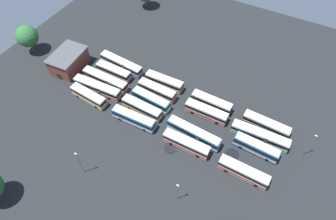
{
  "coord_description": "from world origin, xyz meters",
  "views": [
    {
      "loc": [
        -22.62,
        45.14,
        66.62
      ],
      "look_at": [
        1.68,
        0.55,
        1.57
      ],
      "focal_mm": 31.01,
      "sensor_mm": 36.0,
      "label": 1
    }
  ],
  "objects_px": {
    "bus_row2_slot2": "(151,100)",
    "bus_row3_slot3": "(98,88)",
    "lamp_post_mid_lot": "(80,162)",
    "bus_row3_slot0": "(122,64)",
    "bus_row0_slot2": "(256,147)",
    "bus_row3_slot1": "(114,71)",
    "bus_row1_slot3": "(194,133)",
    "bus_row0_slot1": "(260,136)",
    "bus_row2_slot1": "(157,90)",
    "bus_row2_slot3": "(142,108)",
    "bus_row3_slot4": "(89,96)",
    "lamp_post_near_entrance": "(177,192)",
    "bus_row0_slot4": "(243,172)",
    "bus_row2_slot0": "(164,82)",
    "depot_building": "(69,61)",
    "bus_row3_slot2": "(106,80)",
    "bus_row1_slot0": "(211,103)",
    "lamp_post_far_corner": "(310,145)",
    "tree_northwest": "(27,36)",
    "bus_row1_slot1": "(206,112)",
    "bus_row0_slot0": "(266,125)",
    "bus_row2_slot4": "(134,119)",
    "bus_row1_slot4": "(186,144)"
  },
  "relations": [
    {
      "from": "bus_row3_slot0",
      "to": "bus_row3_slot4",
      "type": "distance_m",
      "value": 16.02
    },
    {
      "from": "bus_row3_slot2",
      "to": "bus_row3_slot3",
      "type": "distance_m",
      "value": 3.8
    },
    {
      "from": "bus_row1_slot0",
      "to": "lamp_post_mid_lot",
      "type": "relative_size",
      "value": 1.32
    },
    {
      "from": "lamp_post_near_entrance",
      "to": "depot_building",
      "type": "bearing_deg",
      "value": -23.81
    },
    {
      "from": "bus_row0_slot0",
      "to": "bus_row3_slot3",
      "type": "relative_size",
      "value": 0.83
    },
    {
      "from": "bus_row3_slot0",
      "to": "lamp_post_far_corner",
      "type": "xyz_separation_m",
      "value": [
        -59.36,
        4.22,
        3.02
      ]
    },
    {
      "from": "bus_row3_slot0",
      "to": "bus_row3_slot4",
      "type": "relative_size",
      "value": 1.29
    },
    {
      "from": "bus_row2_slot2",
      "to": "lamp_post_mid_lot",
      "type": "relative_size",
      "value": 1.34
    },
    {
      "from": "bus_row2_slot4",
      "to": "bus_row3_slot3",
      "type": "height_order",
      "value": "same"
    },
    {
      "from": "bus_row2_slot1",
      "to": "lamp_post_mid_lot",
      "type": "relative_size",
      "value": 1.32
    },
    {
      "from": "bus_row3_slot1",
      "to": "depot_building",
      "type": "relative_size",
      "value": 0.93
    },
    {
      "from": "bus_row0_slot0",
      "to": "bus_row2_slot1",
      "type": "bearing_deg",
      "value": 5.79
    },
    {
      "from": "lamp_post_near_entrance",
      "to": "bus_row0_slot2",
      "type": "bearing_deg",
      "value": -119.59
    },
    {
      "from": "bus_row1_slot1",
      "to": "bus_row3_slot3",
      "type": "distance_m",
      "value": 33.41
    },
    {
      "from": "bus_row3_slot1",
      "to": "bus_row2_slot2",
      "type": "bearing_deg",
      "value": 164.74
    },
    {
      "from": "bus_row0_slot2",
      "to": "bus_row3_slot4",
      "type": "distance_m",
      "value": 49.33
    },
    {
      "from": "bus_row3_slot4",
      "to": "lamp_post_far_corner",
      "type": "relative_size",
      "value": 1.33
    },
    {
      "from": "bus_row2_slot4",
      "to": "lamp_post_far_corner",
      "type": "bearing_deg",
      "value": -164.35
    },
    {
      "from": "bus_row1_slot3",
      "to": "bus_row2_slot3",
      "type": "distance_m",
      "value": 16.73
    },
    {
      "from": "bus_row2_slot1",
      "to": "bus_row3_slot2",
      "type": "xyz_separation_m",
      "value": [
        16.12,
        3.87,
        0.0
      ]
    },
    {
      "from": "bus_row3_slot1",
      "to": "bus_row1_slot0",
      "type": "bearing_deg",
      "value": -174.63
    },
    {
      "from": "bus_row0_slot1",
      "to": "bus_row3_slot0",
      "type": "bearing_deg",
      "value": -6.32
    },
    {
      "from": "bus_row3_slot3",
      "to": "bus_row0_slot4",
      "type": "bearing_deg",
      "value": 173.73
    },
    {
      "from": "bus_row1_slot3",
      "to": "bus_row0_slot1",
      "type": "bearing_deg",
      "value": -154.19
    },
    {
      "from": "bus_row0_slot0",
      "to": "bus_row0_slot1",
      "type": "height_order",
      "value": "same"
    },
    {
      "from": "lamp_post_mid_lot",
      "to": "bus_row3_slot0",
      "type": "bearing_deg",
      "value": -70.35
    },
    {
      "from": "bus_row0_slot1",
      "to": "bus_row0_slot0",
      "type": "bearing_deg",
      "value": -94.61
    },
    {
      "from": "bus_row2_slot2",
      "to": "bus_row3_slot0",
      "type": "height_order",
      "value": "same"
    },
    {
      "from": "lamp_post_mid_lot",
      "to": "bus_row1_slot0",
      "type": "bearing_deg",
      "value": -119.47
    },
    {
      "from": "bus_row2_slot4",
      "to": "bus_row1_slot4",
      "type": "bearing_deg",
      "value": 178.92
    },
    {
      "from": "bus_row2_slot1",
      "to": "bus_row2_slot2",
      "type": "height_order",
      "value": "same"
    },
    {
      "from": "bus_row2_slot2",
      "to": "bus_row3_slot3",
      "type": "height_order",
      "value": "same"
    },
    {
      "from": "bus_row0_slot4",
      "to": "bus_row2_slot0",
      "type": "distance_m",
      "value": 35.84
    },
    {
      "from": "bus_row2_slot1",
      "to": "bus_row2_slot3",
      "type": "relative_size",
      "value": 0.98
    },
    {
      "from": "bus_row1_slot1",
      "to": "bus_row3_slot4",
      "type": "xyz_separation_m",
      "value": [
        32.86,
        11.22,
        -0.0
      ]
    },
    {
      "from": "bus_row0_slot0",
      "to": "bus_row3_slot3",
      "type": "xyz_separation_m",
      "value": [
        48.73,
        10.96,
        0.0
      ]
    },
    {
      "from": "bus_row0_slot2",
      "to": "bus_row3_slot1",
      "type": "xyz_separation_m",
      "value": [
        48.32,
        -5.22,
        -0.0
      ]
    },
    {
      "from": "bus_row0_slot4",
      "to": "bus_row3_slot2",
      "type": "bearing_deg",
      "value": -10.74
    },
    {
      "from": "bus_row0_slot1",
      "to": "tree_northwest",
      "type": "relative_size",
      "value": 1.56
    },
    {
      "from": "lamp_post_far_corner",
      "to": "tree_northwest",
      "type": "relative_size",
      "value": 0.91
    },
    {
      "from": "bus_row1_slot4",
      "to": "bus_row3_slot0",
      "type": "height_order",
      "value": "same"
    },
    {
      "from": "bus_row2_slot1",
      "to": "bus_row2_slot2",
      "type": "xyz_separation_m",
      "value": [
        -0.3,
        4.06,
        0.0
      ]
    },
    {
      "from": "bus_row3_slot3",
      "to": "bus_row3_slot4",
      "type": "xyz_separation_m",
      "value": [
        0.24,
        3.97,
        -0.0
      ]
    },
    {
      "from": "bus_row1_slot3",
      "to": "bus_row2_slot0",
      "type": "bearing_deg",
      "value": -38.3
    },
    {
      "from": "bus_row3_slot0",
      "to": "bus_row3_slot2",
      "type": "bearing_deg",
      "value": 87.62
    },
    {
      "from": "bus_row1_slot1",
      "to": "bus_row2_slot0",
      "type": "relative_size",
      "value": 1.02
    },
    {
      "from": "bus_row0_slot4",
      "to": "lamp_post_mid_lot",
      "type": "height_order",
      "value": "lamp_post_mid_lot"
    },
    {
      "from": "bus_row0_slot0",
      "to": "bus_row3_slot1",
      "type": "xyz_separation_m",
      "value": [
        48.44,
        2.89,
        -0.0
      ]
    },
    {
      "from": "bus_row0_slot1",
      "to": "bus_row3_slot4",
      "type": "relative_size",
      "value": 1.28
    },
    {
      "from": "tree_northwest",
      "to": "bus_row0_slot4",
      "type": "bearing_deg",
      "value": 172.95
    }
  ]
}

